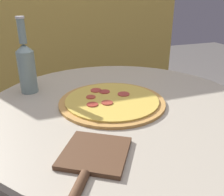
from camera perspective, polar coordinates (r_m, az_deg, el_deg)
table at (r=0.98m, az=1.67°, el=-10.69°), size 0.96×0.96×0.75m
fence_panel at (r=1.78m, az=-9.88°, el=11.45°), size 1.60×0.04×1.53m
pizza at (r=0.89m, az=-0.03°, el=-0.72°), size 0.38×0.38×0.02m
beer_bottle at (r=1.01m, az=-18.97°, el=7.06°), size 0.07×0.07×0.29m
pizza_paddle at (r=0.60m, az=-4.57°, el=-13.76°), size 0.23×0.29×0.02m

